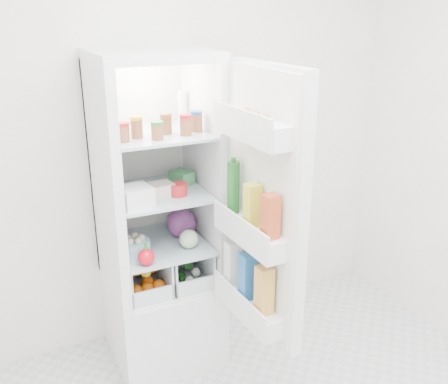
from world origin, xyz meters
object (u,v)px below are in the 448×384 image
refrigerator (158,251)px  mushroom_bowl (135,247)px  red_cabbage (181,223)px  fridge_door (260,212)px

refrigerator → mushroom_bowl: (-0.17, -0.13, 0.12)m
refrigerator → mushroom_bowl: size_ratio=10.99×
refrigerator → mushroom_bowl: 0.24m
refrigerator → red_cabbage: 0.22m
mushroom_bowl → fridge_door: size_ratio=0.13×
refrigerator → mushroom_bowl: refrigerator is taller
refrigerator → fridge_door: 0.83m
fridge_door → refrigerator: bearing=23.8°
mushroom_bowl → fridge_door: fridge_door is taller
refrigerator → mushroom_bowl: bearing=-140.8°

